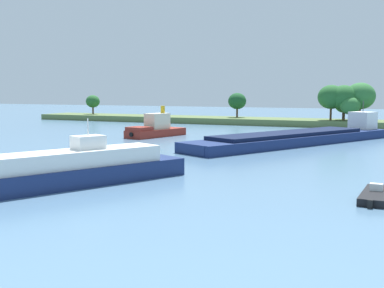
# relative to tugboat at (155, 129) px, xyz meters

# --- Properties ---
(treeline_island) EXTENTS (97.18, 10.85, 9.25)m
(treeline_island) POSITION_rel_tugboat_xyz_m (4.94, 36.14, 1.20)
(treeline_island) COLOR #566B3D
(treeline_island) RESTS_ON ground
(tugboat) EXTENTS (6.14, 11.86, 5.03)m
(tugboat) POSITION_rel_tugboat_xyz_m (0.00, 0.00, 0.00)
(tugboat) COLOR maroon
(tugboat) RESTS_ON ground
(fishing_skiff) EXTENTS (1.89, 6.06, 1.03)m
(fishing_skiff) POSITION_rel_tugboat_xyz_m (36.58, -34.74, -1.00)
(fishing_skiff) COLOR black
(fishing_skiff) RESTS_ON ground
(cargo_barge) EXTENTS (22.45, 37.34, 5.92)m
(cargo_barge) POSITION_rel_tugboat_xyz_m (24.05, -1.18, -0.32)
(cargo_barge) COLOR navy
(cargo_barge) RESTS_ON ground
(white_riverboat) EXTENTS (12.98, 22.19, 5.30)m
(white_riverboat) POSITION_rel_tugboat_xyz_m (13.74, -40.77, 0.03)
(white_riverboat) COLOR navy
(white_riverboat) RESTS_ON ground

